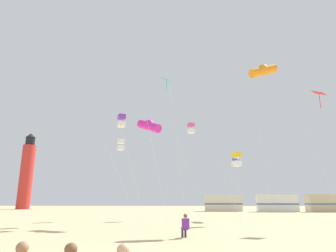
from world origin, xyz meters
TOP-DOWN VIEW (x-y plane):
  - kite_flyer_standing at (1.63, 7.82)m, footprint 0.42×0.55m
  - kite_box_white at (-4.88, 22.25)m, footprint 3.40×2.59m
  - kite_tube_blue at (6.88, 22.15)m, footprint 3.33×3.19m
  - kite_box_rainbow at (2.52, 24.61)m, footprint 3.39×2.58m
  - kite_diamond_scarlet at (11.85, 13.87)m, footprint 2.45×2.45m
  - kite_diamond_cyan at (0.18, 18.34)m, footprint 2.30×2.30m
  - kite_box_gold at (6.01, 16.95)m, footprint 1.94×1.94m
  - kite_tube_orange at (7.87, 13.79)m, footprint 2.56×1.78m
  - kite_tube_magenta at (-1.14, 15.36)m, footprint 2.70×2.66m
  - kite_box_violet at (-3.91, 17.65)m, footprint 2.70×2.70m
  - lighthouse_distant at (-33.18, 56.76)m, footprint 2.80×2.80m
  - rv_van_cream at (8.52, 46.10)m, footprint 6.59×2.79m
  - rv_van_white at (17.14, 43.94)m, footprint 6.55×2.65m
  - rv_van_tan at (25.25, 43.80)m, footprint 6.54×2.64m

SIDE VIEW (x-z plane):
  - kite_flyer_standing at x=1.63m, z-range 0.03..1.19m
  - rv_van_cream at x=8.52m, z-range -0.01..2.79m
  - rv_van_white at x=17.14m, z-range -0.01..2.79m
  - rv_van_tan at x=25.25m, z-range -0.01..2.79m
  - kite_box_gold at x=6.01m, z-range 2.27..7.97m
  - kite_tube_blue at x=6.88m, z-range 2.56..9.07m
  - kite_box_white at x=-4.88m, z-range 3.43..11.45m
  - kite_tube_magenta at x=-1.14m, z-range 3.50..11.90m
  - lighthouse_distant at x=-33.18m, z-range -0.56..16.24m
  - kite_box_violet at x=-3.91m, z-range 4.09..13.44m
  - kite_diamond_scarlet at x=11.85m, z-range 4.34..14.27m
  - kite_box_rainbow at x=2.52m, z-range 4.55..14.84m
  - kite_tube_orange at x=7.87m, z-range 5.45..17.77m
  - kite_diamond_cyan at x=0.18m, z-range 5.72..18.91m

